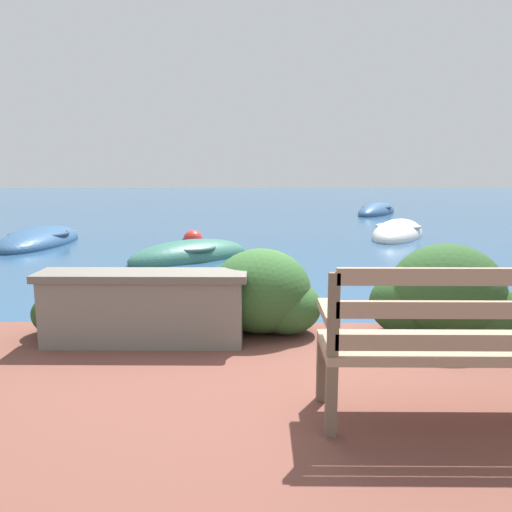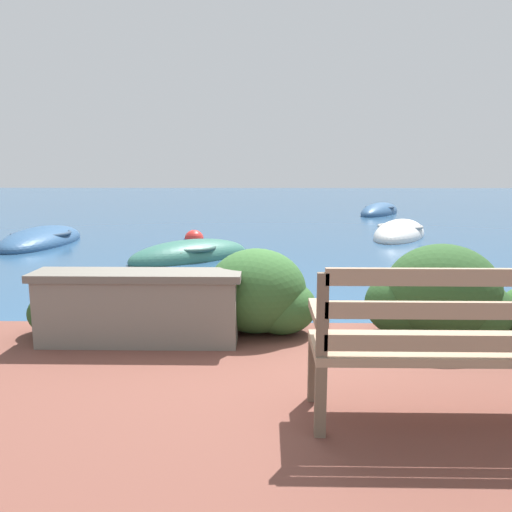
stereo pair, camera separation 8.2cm
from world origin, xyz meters
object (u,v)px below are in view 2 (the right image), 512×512
object	(u,v)px
rowboat_nearest	(190,256)
rowboat_outer	(380,212)
rowboat_far	(400,234)
rowboat_mid	(42,241)
park_bench	(459,341)
mooring_buoy	(194,240)

from	to	relation	value
rowboat_nearest	rowboat_outer	size ratio (longest dim) A/B	0.74
rowboat_far	rowboat_nearest	bearing A→B (deg)	-30.50
rowboat_mid	rowboat_outer	bearing A→B (deg)	130.60
park_bench	rowboat_nearest	bearing A→B (deg)	105.29
rowboat_nearest	park_bench	bearing A→B (deg)	71.93
mooring_buoy	rowboat_outer	bearing A→B (deg)	52.22
park_bench	rowboat_far	bearing A→B (deg)	71.22
rowboat_outer	park_bench	bearing A→B (deg)	16.24
rowboat_nearest	mooring_buoy	world-z (taller)	rowboat_nearest
rowboat_mid	rowboat_nearest	bearing A→B (deg)	63.62
park_bench	rowboat_far	xyz separation A→B (m)	(2.23, 9.56, -0.64)
park_bench	mooring_buoy	xyz separation A→B (m)	(-2.68, 8.45, -0.63)
rowboat_nearest	rowboat_mid	distance (m)	4.06
rowboat_far	mooring_buoy	bearing A→B (deg)	-51.34
park_bench	rowboat_mid	size ratio (longest dim) A/B	0.53
rowboat_far	mooring_buoy	xyz separation A→B (m)	(-4.91, -1.11, 0.01)
rowboat_mid	mooring_buoy	xyz separation A→B (m)	(3.40, 0.15, 0.02)
park_bench	rowboat_outer	xyz separation A→B (m)	(3.19, 16.02, -0.64)
rowboat_far	mooring_buoy	distance (m)	5.03
rowboat_nearest	rowboat_mid	world-z (taller)	rowboat_mid
mooring_buoy	rowboat_mid	bearing A→B (deg)	-177.52
rowboat_nearest	rowboat_far	xyz separation A→B (m)	(4.69, 3.11, 0.01)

